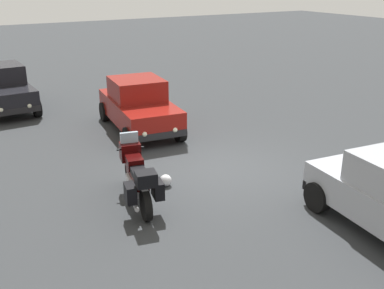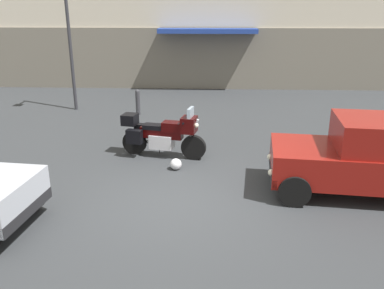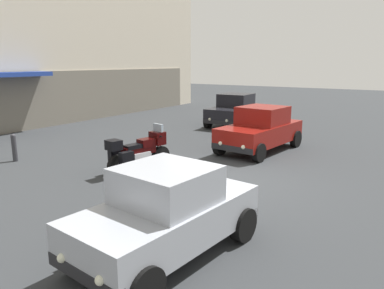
{
  "view_description": "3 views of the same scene",
  "coord_description": "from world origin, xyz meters",
  "px_view_note": "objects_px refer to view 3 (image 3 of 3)",
  "views": [
    {
      "loc": [
        -8.75,
        5.91,
        4.64
      ],
      "look_at": [
        -0.31,
        1.02,
        0.95
      ],
      "focal_mm": 42.11,
      "sensor_mm": 36.0,
      "label": 1
    },
    {
      "loc": [
        0.62,
        -7.35,
        3.77
      ],
      "look_at": [
        0.24,
        0.84,
        0.93
      ],
      "focal_mm": 37.71,
      "sensor_mm": 36.0,
      "label": 2
    },
    {
      "loc": [
        -8.72,
        -4.61,
        3.22
      ],
      "look_at": [
        -0.52,
        0.71,
        1.03
      ],
      "focal_mm": 34.36,
      "sensor_mm": 36.0,
      "label": 3
    }
  ],
  "objects_px": {
    "motorcycle": "(139,151)",
    "bollard_curbside": "(14,147)",
    "car_hatchback_near": "(261,129)",
    "car_compact_side": "(167,213)",
    "helmet": "(172,168)",
    "car_wagon_end": "(235,110)"
  },
  "relations": [
    {
      "from": "car_compact_side",
      "to": "bollard_curbside",
      "type": "height_order",
      "value": "car_compact_side"
    },
    {
      "from": "helmet",
      "to": "car_wagon_end",
      "type": "distance_m",
      "value": 8.93
    },
    {
      "from": "motorcycle",
      "to": "car_compact_side",
      "type": "bearing_deg",
      "value": -121.98
    },
    {
      "from": "car_wagon_end",
      "to": "helmet",
      "type": "bearing_deg",
      "value": 12.04
    },
    {
      "from": "motorcycle",
      "to": "car_compact_side",
      "type": "relative_size",
      "value": 0.62
    },
    {
      "from": "motorcycle",
      "to": "car_wagon_end",
      "type": "relative_size",
      "value": 0.57
    },
    {
      "from": "motorcycle",
      "to": "bollard_curbside",
      "type": "relative_size",
      "value": 2.41
    },
    {
      "from": "car_hatchback_near",
      "to": "car_wagon_end",
      "type": "height_order",
      "value": "same"
    },
    {
      "from": "motorcycle",
      "to": "car_compact_side",
      "type": "xyz_separation_m",
      "value": [
        -3.53,
        -3.69,
        0.15
      ]
    },
    {
      "from": "motorcycle",
      "to": "car_compact_side",
      "type": "height_order",
      "value": "car_compact_side"
    },
    {
      "from": "car_compact_side",
      "to": "car_wagon_end",
      "type": "bearing_deg",
      "value": -152.45
    },
    {
      "from": "car_hatchback_near",
      "to": "bollard_curbside",
      "type": "relative_size",
      "value": 4.31
    },
    {
      "from": "car_wagon_end",
      "to": "car_hatchback_near",
      "type": "bearing_deg",
      "value": 33.76
    },
    {
      "from": "motorcycle",
      "to": "car_compact_side",
      "type": "distance_m",
      "value": 5.1
    },
    {
      "from": "motorcycle",
      "to": "bollard_curbside",
      "type": "height_order",
      "value": "motorcycle"
    },
    {
      "from": "car_compact_side",
      "to": "bollard_curbside",
      "type": "relative_size",
      "value": 3.86
    },
    {
      "from": "helmet",
      "to": "car_wagon_end",
      "type": "height_order",
      "value": "car_wagon_end"
    },
    {
      "from": "car_hatchback_near",
      "to": "car_compact_side",
      "type": "bearing_deg",
      "value": 18.03
    },
    {
      "from": "car_hatchback_near",
      "to": "bollard_curbside",
      "type": "bearing_deg",
      "value": -40.57
    },
    {
      "from": "car_wagon_end",
      "to": "motorcycle",
      "type": "bearing_deg",
      "value": 5.96
    },
    {
      "from": "car_compact_side",
      "to": "car_wagon_end",
      "type": "relative_size",
      "value": 0.91
    },
    {
      "from": "motorcycle",
      "to": "car_hatchback_near",
      "type": "distance_m",
      "value": 4.93
    }
  ]
}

